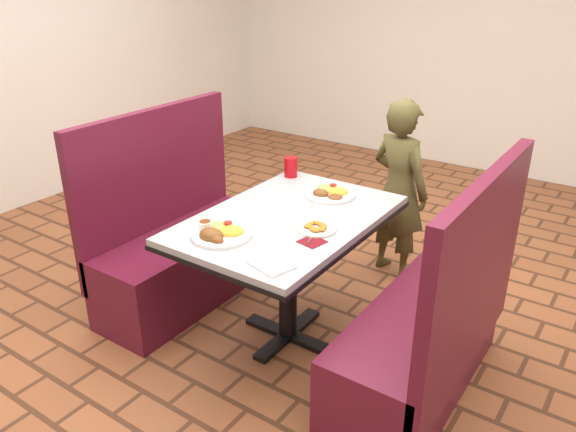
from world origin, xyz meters
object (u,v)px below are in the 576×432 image
object	(u,v)px
far_dinner_plate	(330,191)
red_tumbler	(291,167)
plantain_plate	(317,228)
booth_bench_left	(182,248)
diner_person	(399,190)
dining_table	(288,233)
near_dinner_plate	(220,231)
booth_bench_right	(428,337)

from	to	relation	value
far_dinner_plate	red_tumbler	size ratio (longest dim) A/B	2.34
red_tumbler	plantain_plate	bearing A→B (deg)	-46.46
booth_bench_left	diner_person	size ratio (longest dim) A/B	1.01
diner_person	plantain_plate	distance (m)	1.11
diner_person	far_dinner_plate	xyz separation A→B (m)	(-0.13, -0.67, 0.18)
plantain_plate	red_tumbler	distance (m)	0.78
dining_table	near_dinner_plate	xyz separation A→B (m)	(-0.13, -0.38, 0.13)
booth_bench_right	diner_person	size ratio (longest dim) A/B	1.01
diner_person	booth_bench_left	bearing A→B (deg)	63.92
plantain_plate	red_tumbler	xyz separation A→B (m)	(-0.53, 0.56, 0.05)
plantain_plate	diner_person	bearing A→B (deg)	92.40
booth_bench_left	near_dinner_plate	distance (m)	0.89
booth_bench_left	near_dinner_plate	bearing A→B (deg)	-29.68
far_dinner_plate	plantain_plate	world-z (taller)	far_dinner_plate
diner_person	near_dinner_plate	distance (m)	1.46
booth_bench_left	red_tumbler	world-z (taller)	booth_bench_left
booth_bench_right	red_tumbler	size ratio (longest dim) A/B	9.99
booth_bench_left	near_dinner_plate	world-z (taller)	booth_bench_left
dining_table	red_tumbler	size ratio (longest dim) A/B	10.09
far_dinner_plate	red_tumbler	bearing A→B (deg)	159.49
diner_person	far_dinner_plate	distance (m)	0.70
diner_person	near_dinner_plate	world-z (taller)	diner_person
red_tumbler	near_dinner_plate	bearing A→B (deg)	-77.62
booth_bench_right	red_tumbler	bearing A→B (deg)	155.95
booth_bench_left	dining_table	bearing A→B (deg)	0.00
dining_table	red_tumbler	world-z (taller)	red_tumbler
far_dinner_plate	booth_bench_right	bearing A→B (deg)	-25.65
dining_table	diner_person	bearing A→B (deg)	80.91
booth_bench_left	plantain_plate	distance (m)	1.10
far_dinner_plate	near_dinner_plate	bearing A→B (deg)	-102.52
dining_table	near_dinner_plate	size ratio (longest dim) A/B	4.20
booth_bench_right	plantain_plate	xyz separation A→B (m)	(-0.59, -0.06, 0.43)
far_dinner_plate	booth_bench_left	bearing A→B (deg)	-156.31
red_tumbler	booth_bench_right	bearing A→B (deg)	-24.05
booth_bench_right	red_tumbler	world-z (taller)	booth_bench_right
near_dinner_plate	plantain_plate	xyz separation A→B (m)	(0.34, 0.32, -0.02)
near_dinner_plate	far_dinner_plate	xyz separation A→B (m)	(0.17, 0.75, -0.01)
diner_person	plantain_plate	bearing A→B (deg)	109.34
far_dinner_plate	plantain_plate	size ratio (longest dim) A/B	1.47
booth_bench_left	far_dinner_plate	xyz separation A→B (m)	(0.83, 0.37, 0.45)
booth_bench_left	plantain_plate	size ratio (longest dim) A/B	6.27
booth_bench_right	diner_person	world-z (taller)	diner_person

